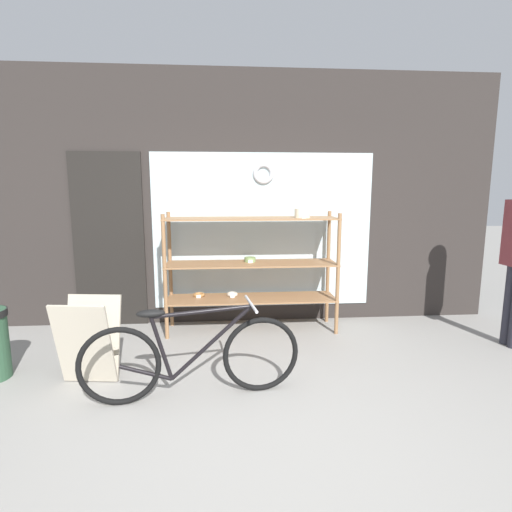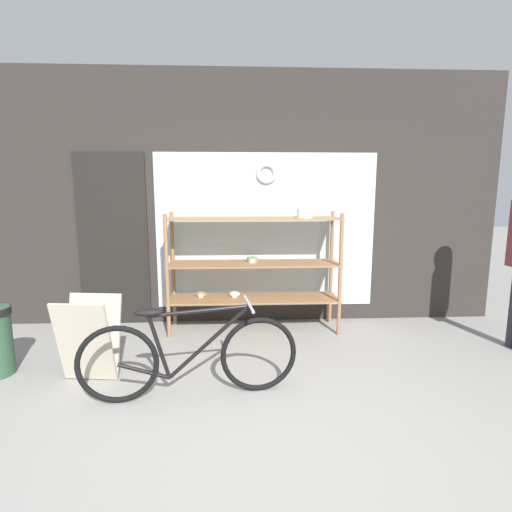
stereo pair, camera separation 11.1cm
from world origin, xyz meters
name	(u,v)px [view 1 (the left image)]	position (x,y,z in m)	size (l,w,h in m)	color
ground_plane	(270,444)	(0.00, 0.00, 0.00)	(30.00, 30.00, 0.00)	gray
storefront_facade	(243,203)	(-0.04, 2.57, 1.50)	(6.23, 0.13, 3.07)	#2D2826
display_case	(253,261)	(0.05, 2.19, 0.84)	(1.99, 0.48, 1.45)	#8E6642
bicycle	(191,357)	(-0.55, 0.65, 0.34)	(1.74, 0.46, 0.77)	black
sandwich_board	(89,341)	(-1.46, 0.99, 0.37)	(0.52, 0.43, 0.73)	#B2A893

